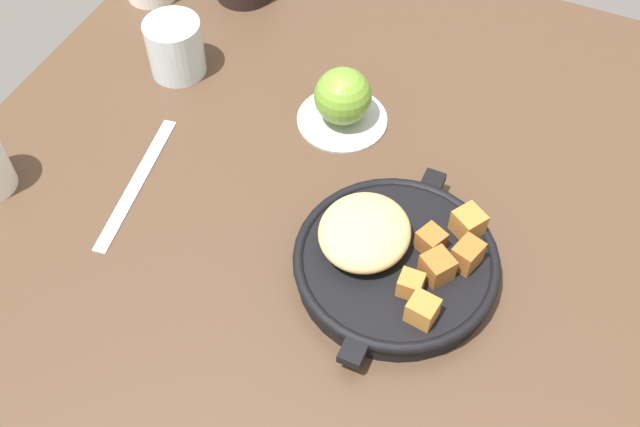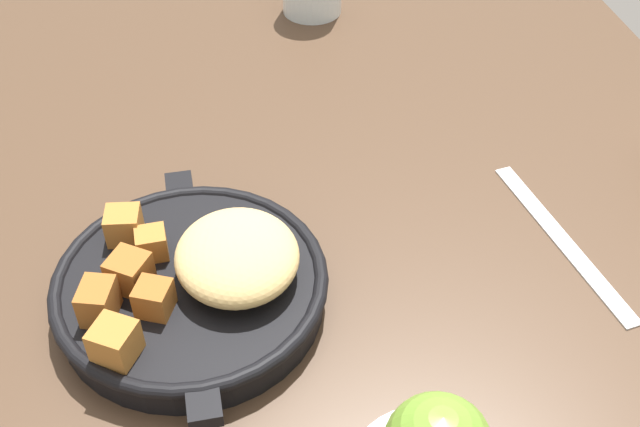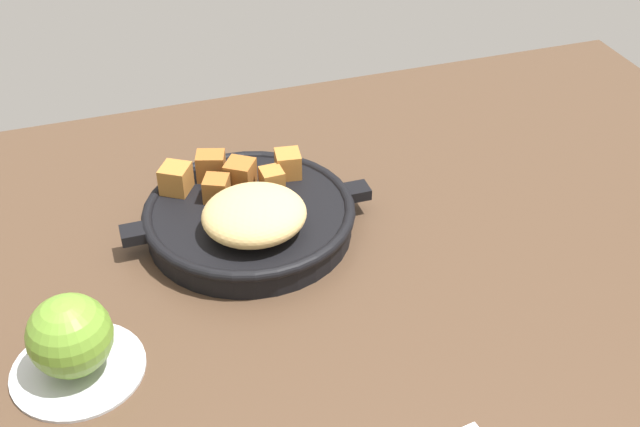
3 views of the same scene
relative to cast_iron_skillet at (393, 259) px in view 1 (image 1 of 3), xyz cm
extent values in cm
cube|color=#473323|center=(-3.96, 12.70, -3.74)|extent=(117.51, 86.01, 2.40)
cylinder|color=black|center=(-0.09, -0.41, -1.03)|extent=(21.36, 21.36, 3.04)
torus|color=black|center=(-0.09, -0.41, 0.25)|extent=(22.14, 22.14, 1.20)
cube|color=black|center=(11.80, -0.41, 0.04)|extent=(2.64, 2.40, 1.20)
cube|color=black|center=(-11.98, -0.41, 0.04)|extent=(2.64, 2.40, 1.20)
ellipsoid|color=tan|center=(0.25, 3.48, 2.53)|extent=(10.41, 9.77, 4.07)
cube|color=#935623|center=(-0.34, -4.87, 1.93)|extent=(3.96, 3.97, 2.87)
cube|color=#A86B2D|center=(-5.75, -5.19, 1.89)|extent=(3.01, 3.13, 2.79)
cube|color=#935623|center=(2.31, -7.23, 2.00)|extent=(3.61, 3.23, 3.02)
cube|color=#A86B2D|center=(6.35, -6.08, 1.96)|extent=(3.99, 4.01, 2.94)
cube|color=#935623|center=(2.62, -3.16, 1.77)|extent=(3.32, 3.36, 2.56)
cube|color=#A86B2D|center=(-3.35, -3.07, 1.70)|extent=(2.38, 2.50, 2.42)
cylinder|color=#B7BABF|center=(18.87, 13.97, -2.24)|extent=(11.57, 11.57, 0.60)
sphere|color=olive|center=(18.87, 13.97, 1.66)|extent=(7.21, 7.21, 7.21)
cube|color=silver|center=(-0.81, 32.20, -2.36)|extent=(20.88, 4.78, 0.36)
cylinder|color=silver|center=(18.49, 37.80, 1.32)|extent=(7.44, 7.44, 7.72)
camera|label=1|loc=(-43.88, -11.32, 66.91)|focal=42.26mm
camera|label=2|loc=(43.39, 1.29, 47.13)|focal=44.43mm
camera|label=3|loc=(14.32, 66.69, 50.28)|focal=45.87mm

